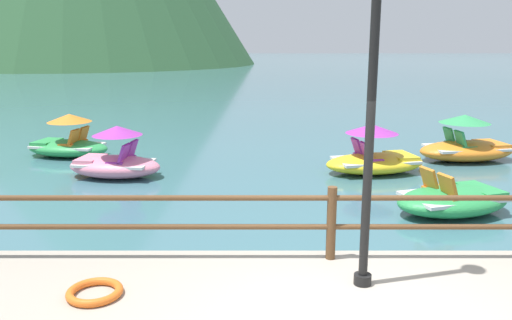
{
  "coord_description": "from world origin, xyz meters",
  "views": [
    {
      "loc": [
        -0.95,
        -4.59,
        3.11
      ],
      "look_at": [
        -0.94,
        5.0,
        0.9
      ],
      "focal_mm": 36.18,
      "sensor_mm": 36.0,
      "label": 1
    }
  ],
  "objects_px": {
    "pedal_boat_6": "(453,200)",
    "pedal_boat_7": "(466,145)",
    "life_ring": "(94,292)",
    "lamp_post": "(374,39)",
    "pedal_boat_2": "(114,160)",
    "pedal_boat_3": "(67,143)",
    "pedal_boat_5": "(375,157)"
  },
  "relations": [
    {
      "from": "pedal_boat_3",
      "to": "pedal_boat_6",
      "type": "distance_m",
      "value": 10.12
    },
    {
      "from": "pedal_boat_6",
      "to": "pedal_boat_7",
      "type": "relative_size",
      "value": 0.89
    },
    {
      "from": "lamp_post",
      "to": "pedal_boat_7",
      "type": "xyz_separation_m",
      "value": [
        4.41,
        8.05,
        -2.72
      ]
    },
    {
      "from": "life_ring",
      "to": "pedal_boat_6",
      "type": "height_order",
      "value": "pedal_boat_6"
    },
    {
      "from": "pedal_boat_2",
      "to": "pedal_boat_7",
      "type": "bearing_deg",
      "value": 11.09
    },
    {
      "from": "life_ring",
      "to": "pedal_boat_2",
      "type": "distance_m",
      "value": 6.75
    },
    {
      "from": "pedal_boat_2",
      "to": "pedal_boat_3",
      "type": "xyz_separation_m",
      "value": [
        -1.91,
        2.27,
        -0.02
      ]
    },
    {
      "from": "life_ring",
      "to": "pedal_boat_7",
      "type": "xyz_separation_m",
      "value": [
        7.38,
        8.32,
        -0.04
      ]
    },
    {
      "from": "life_ring",
      "to": "pedal_boat_3",
      "type": "height_order",
      "value": "pedal_boat_3"
    },
    {
      "from": "life_ring",
      "to": "pedal_boat_6",
      "type": "distance_m",
      "value": 6.68
    },
    {
      "from": "pedal_boat_5",
      "to": "pedal_boat_6",
      "type": "relative_size",
      "value": 1.07
    },
    {
      "from": "pedal_boat_3",
      "to": "pedal_boat_6",
      "type": "height_order",
      "value": "pedal_boat_3"
    },
    {
      "from": "pedal_boat_5",
      "to": "life_ring",
      "type": "bearing_deg",
      "value": -123.55
    },
    {
      "from": "pedal_boat_3",
      "to": "pedal_boat_7",
      "type": "relative_size",
      "value": 0.9
    },
    {
      "from": "pedal_boat_6",
      "to": "pedal_boat_7",
      "type": "height_order",
      "value": "pedal_boat_7"
    },
    {
      "from": "pedal_boat_5",
      "to": "pedal_boat_6",
      "type": "distance_m",
      "value": 3.15
    },
    {
      "from": "lamp_post",
      "to": "life_ring",
      "type": "height_order",
      "value": "lamp_post"
    },
    {
      "from": "pedal_boat_3",
      "to": "pedal_boat_5",
      "type": "distance_m",
      "value": 8.3
    },
    {
      "from": "pedal_boat_6",
      "to": "pedal_boat_7",
      "type": "xyz_separation_m",
      "value": [
        1.99,
        4.39,
        0.14
      ]
    },
    {
      "from": "lamp_post",
      "to": "pedal_boat_2",
      "type": "bearing_deg",
      "value": 125.65
    },
    {
      "from": "pedal_boat_5",
      "to": "lamp_post",
      "type": "bearing_deg",
      "value": -103.88
    },
    {
      "from": "pedal_boat_2",
      "to": "pedal_boat_5",
      "type": "bearing_deg",
      "value": 3.85
    },
    {
      "from": "life_ring",
      "to": "pedal_boat_5",
      "type": "height_order",
      "value": "pedal_boat_5"
    },
    {
      "from": "pedal_boat_3",
      "to": "pedal_boat_5",
      "type": "relative_size",
      "value": 0.94
    },
    {
      "from": "life_ring",
      "to": "pedal_boat_3",
      "type": "xyz_separation_m",
      "value": [
        -3.45,
        8.85,
        -0.06
      ]
    },
    {
      "from": "pedal_boat_2",
      "to": "pedal_boat_6",
      "type": "distance_m",
      "value": 7.42
    },
    {
      "from": "lamp_post",
      "to": "pedal_boat_6",
      "type": "xyz_separation_m",
      "value": [
        2.42,
        3.66,
        -2.86
      ]
    },
    {
      "from": "pedal_boat_3",
      "to": "pedal_boat_5",
      "type": "bearing_deg",
      "value": -12.94
    },
    {
      "from": "pedal_boat_3",
      "to": "life_ring",
      "type": "bearing_deg",
      "value": -68.68
    },
    {
      "from": "pedal_boat_2",
      "to": "pedal_boat_3",
      "type": "bearing_deg",
      "value": 130.07
    },
    {
      "from": "pedal_boat_2",
      "to": "pedal_boat_6",
      "type": "xyz_separation_m",
      "value": [
        6.94,
        -2.64,
        -0.14
      ]
    },
    {
      "from": "lamp_post",
      "to": "pedal_boat_6",
      "type": "bearing_deg",
      "value": 56.52
    }
  ]
}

